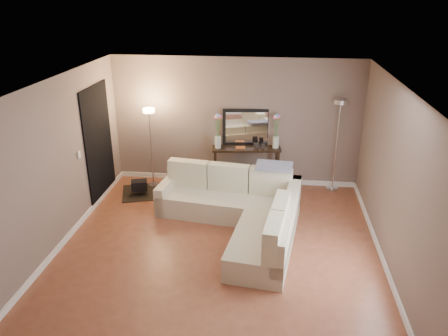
# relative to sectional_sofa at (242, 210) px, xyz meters

# --- Properties ---
(floor) EXTENTS (5.00, 5.50, 0.01)m
(floor) POSITION_rel_sectional_sofa_xyz_m (-0.29, -0.85, -0.33)
(floor) COLOR brown
(floor) RESTS_ON ground
(ceiling) EXTENTS (5.00, 5.50, 0.01)m
(ceiling) POSITION_rel_sectional_sofa_xyz_m (-0.29, -0.85, 2.28)
(ceiling) COLOR white
(ceiling) RESTS_ON ground
(wall_back) EXTENTS (5.00, 0.02, 2.60)m
(wall_back) POSITION_rel_sectional_sofa_xyz_m (-0.29, 1.91, 0.97)
(wall_back) COLOR #75645A
(wall_back) RESTS_ON ground
(wall_front) EXTENTS (5.00, 0.02, 2.60)m
(wall_front) POSITION_rel_sectional_sofa_xyz_m (-0.29, -3.61, 0.97)
(wall_front) COLOR #75645A
(wall_front) RESTS_ON ground
(wall_left) EXTENTS (0.02, 5.50, 2.60)m
(wall_left) POSITION_rel_sectional_sofa_xyz_m (-2.80, -0.85, 0.97)
(wall_left) COLOR #75645A
(wall_left) RESTS_ON ground
(wall_right) EXTENTS (0.02, 5.50, 2.60)m
(wall_right) POSITION_rel_sectional_sofa_xyz_m (2.22, -0.85, 0.97)
(wall_right) COLOR #75645A
(wall_right) RESTS_ON ground
(baseboard_back) EXTENTS (5.00, 0.03, 0.10)m
(baseboard_back) POSITION_rel_sectional_sofa_xyz_m (-0.29, 1.89, -0.28)
(baseboard_back) COLOR white
(baseboard_back) RESTS_ON ground
(baseboard_left) EXTENTS (0.03, 5.50, 0.10)m
(baseboard_left) POSITION_rel_sectional_sofa_xyz_m (-2.78, -0.85, -0.28)
(baseboard_left) COLOR white
(baseboard_left) RESTS_ON ground
(baseboard_right) EXTENTS (0.03, 5.50, 0.10)m
(baseboard_right) POSITION_rel_sectional_sofa_xyz_m (2.19, -0.85, -0.28)
(baseboard_right) COLOR white
(baseboard_right) RESTS_ON ground
(doorway) EXTENTS (0.02, 1.20, 2.20)m
(doorway) POSITION_rel_sectional_sofa_xyz_m (-2.77, 0.85, 0.77)
(doorway) COLOR black
(doorway) RESTS_ON ground
(switch_plate) EXTENTS (0.02, 0.08, 0.12)m
(switch_plate) POSITION_rel_sectional_sofa_xyz_m (-2.77, 0.00, 0.87)
(switch_plate) COLOR white
(switch_plate) RESTS_ON ground
(sectional_sofa) EXTENTS (2.59, 2.71, 0.88)m
(sectional_sofa) POSITION_rel_sectional_sofa_xyz_m (0.00, 0.00, 0.00)
(sectional_sofa) COLOR beige
(sectional_sofa) RESTS_ON floor
(throw_blanket) EXTENTS (0.66, 0.42, 0.08)m
(throw_blanket) POSITION_rel_sectional_sofa_xyz_m (0.52, 0.55, 0.60)
(throw_blanket) COLOR gray
(throw_blanket) RESTS_ON sectional_sofa
(console_table) EXTENTS (1.40, 0.53, 0.84)m
(console_table) POSITION_rel_sectional_sofa_xyz_m (-0.13, 1.68, 0.15)
(console_table) COLOR black
(console_table) RESTS_ON floor
(leaning_mirror) EXTENTS (0.97, 0.16, 0.76)m
(leaning_mirror) POSITION_rel_sectional_sofa_xyz_m (-0.07, 1.87, 0.89)
(leaning_mirror) COLOR black
(leaning_mirror) RESTS_ON console_table
(table_decor) EXTENTS (0.59, 0.15, 0.14)m
(table_decor) POSITION_rel_sectional_sofa_xyz_m (-0.04, 1.66, 0.53)
(table_decor) COLOR #C95F23
(table_decor) RESTS_ON console_table
(flower_vase_left) EXTENTS (0.16, 0.14, 0.72)m
(flower_vase_left) POSITION_rel_sectional_sofa_xyz_m (-0.62, 1.63, 0.80)
(flower_vase_left) COLOR silver
(flower_vase_left) RESTS_ON console_table
(flower_vase_right) EXTENTS (0.16, 0.14, 0.72)m
(flower_vase_right) POSITION_rel_sectional_sofa_xyz_m (0.53, 1.76, 0.80)
(flower_vase_right) COLOR silver
(flower_vase_right) RESTS_ON console_table
(floor_lamp_lit) EXTENTS (0.29, 0.29, 1.64)m
(floor_lamp_lit) POSITION_rel_sectional_sofa_xyz_m (-1.95, 1.48, 0.83)
(floor_lamp_lit) COLOR silver
(floor_lamp_lit) RESTS_ON floor
(floor_lamp_unlit) EXTENTS (0.31, 0.31, 1.87)m
(floor_lamp_unlit) POSITION_rel_sectional_sofa_xyz_m (1.72, 1.73, 0.99)
(floor_lamp_unlit) COLOR silver
(floor_lamp_unlit) RESTS_ON floor
(charcoal_rug) EXTENTS (1.26, 1.08, 0.01)m
(charcoal_rug) POSITION_rel_sectional_sofa_xyz_m (-1.95, 1.15, -0.32)
(charcoal_rug) COLOR black
(charcoal_rug) RESTS_ON floor
(black_bag) EXTENTS (0.35, 0.29, 0.20)m
(black_bag) POSITION_rel_sectional_sofa_xyz_m (-2.11, 1.00, -0.12)
(black_bag) COLOR black
(black_bag) RESTS_ON charcoal_rug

